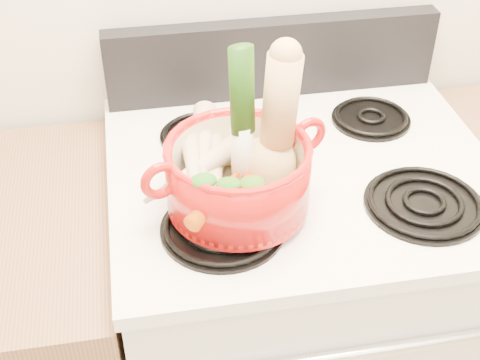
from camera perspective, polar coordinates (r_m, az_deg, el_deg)
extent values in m
cube|color=silver|center=(1.69, 4.44, -12.33)|extent=(0.76, 0.65, 0.92)
cube|color=white|center=(1.36, 5.39, 0.64)|extent=(0.78, 0.67, 0.03)
cube|color=black|center=(1.55, 2.81, 10.36)|extent=(0.76, 0.05, 0.18)
cylinder|color=silver|center=(1.24, 9.01, -14.59)|extent=(0.60, 0.02, 0.02)
cylinder|color=black|center=(1.19, -1.50, -3.98)|extent=(0.22, 0.22, 0.02)
cylinder|color=black|center=(1.29, 15.44, -1.85)|extent=(0.22, 0.22, 0.02)
cylinder|color=black|center=(1.43, -3.38, 3.94)|extent=(0.17, 0.17, 0.02)
cylinder|color=black|center=(1.51, 11.12, 5.29)|extent=(0.17, 0.17, 0.02)
cylinder|color=#B5120F|center=(1.19, -0.17, 0.32)|extent=(0.32, 0.32, 0.13)
torus|color=#B5120F|center=(1.11, -6.80, -0.04)|extent=(0.07, 0.04, 0.07)
torus|color=#B5120F|center=(1.22, 5.87, 3.87)|extent=(0.07, 0.04, 0.07)
cylinder|color=silver|center=(1.14, 0.21, 5.12)|extent=(0.06, 0.07, 0.29)
ellipsoid|color=tan|center=(1.27, -0.80, 2.40)|extent=(0.09, 0.07, 0.05)
cone|color=beige|center=(1.23, -2.45, 0.94)|extent=(0.12, 0.24, 0.07)
cone|color=beige|center=(1.19, -2.91, -0.36)|extent=(0.12, 0.19, 0.05)
cone|color=beige|center=(1.20, -2.08, 0.66)|extent=(0.06, 0.19, 0.06)
cone|color=beige|center=(1.19, -4.19, 0.76)|extent=(0.20, 0.14, 0.06)
cone|color=beige|center=(1.23, -3.12, 2.57)|extent=(0.09, 0.24, 0.07)
cone|color=beige|center=(1.18, -3.97, 0.80)|extent=(0.05, 0.22, 0.06)
cone|color=#B93D09|center=(1.17, -1.47, -1.69)|extent=(0.03, 0.15, 0.04)
cone|color=#D55D0A|center=(1.17, -1.60, -1.22)|extent=(0.03, 0.15, 0.04)
cone|color=#BE3B09|center=(1.18, 0.66, -0.18)|extent=(0.05, 0.19, 0.05)
cone|color=#D8530A|center=(1.14, -2.11, -1.66)|extent=(0.12, 0.14, 0.04)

